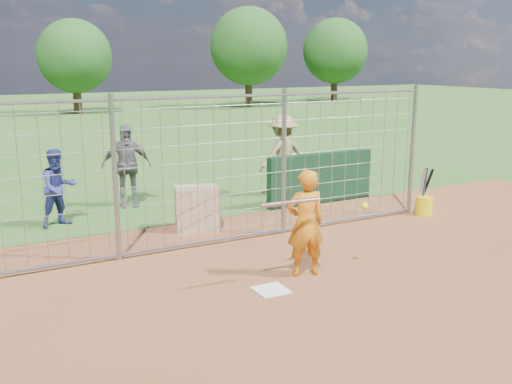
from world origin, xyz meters
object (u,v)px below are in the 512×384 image
batter (305,223)px  bystander_c (283,155)px  bystander_b (126,165)px  equipment_bin (197,208)px  bystander_a (59,188)px  bucket_with_bats (424,203)px

batter → bystander_c: bearing=-106.3°
bystander_b → equipment_bin: (0.67, -2.31, -0.49)m
batter → bystander_a: (-2.69, 4.35, -0.05)m
bucket_with_bats → bystander_c: bearing=119.6°
bystander_c → equipment_bin: size_ratio=2.33×
bystander_c → equipment_bin: bystander_c is taller
batter → bucket_with_bats: bearing=-146.3°
bystander_a → equipment_bin: 2.65m
bystander_b → bystander_c: bearing=-0.7°
bystander_b → bystander_c: bystander_c is taller
bucket_with_bats → equipment_bin: bearing=164.4°
bystander_a → bystander_b: 1.78m
batter → bystander_a: bearing=-47.5°
bystander_a → bucket_with_bats: (6.65, -2.67, -0.49)m
bystander_b → bucket_with_bats: size_ratio=1.82×
equipment_bin → bucket_with_bats: 4.61m
batter → equipment_bin: batter is taller
bystander_a → bucket_with_bats: bystander_a is taller
bystander_a → bystander_b: bearing=12.8°
bystander_a → bucket_with_bats: bearing=-38.6°
batter → bystander_c: bystander_c is taller
batter → equipment_bin: bearing=-69.9°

